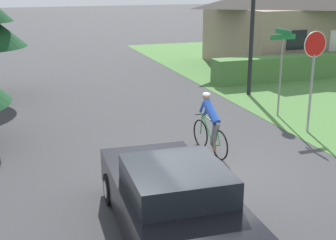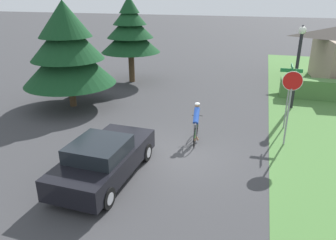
% 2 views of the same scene
% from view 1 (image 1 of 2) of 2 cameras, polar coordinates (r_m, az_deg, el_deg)
% --- Properties ---
extents(ground_plane, '(140.00, 140.00, 0.00)m').
position_cam_1_polar(ground_plane, '(11.09, 5.88, -6.62)').
color(ground_plane, '#38383A').
extents(cottage_house, '(9.84, 7.00, 4.65)m').
position_cam_1_polar(cottage_house, '(26.78, 15.75, 11.75)').
color(cottage_house, gray).
rests_on(cottage_house, ground).
extents(hedge_row, '(11.63, 0.90, 1.08)m').
position_cam_1_polar(hedge_row, '(23.18, 19.02, 6.38)').
color(hedge_row, '#4C7A3D').
rests_on(hedge_row, ground).
extents(sedan_left_lane, '(2.06, 4.40, 1.40)m').
position_cam_1_polar(sedan_left_lane, '(8.32, 0.51, -9.75)').
color(sedan_left_lane, black).
rests_on(sedan_left_lane, ground).
extents(cyclist, '(0.44, 1.78, 1.59)m').
position_cam_1_polar(cyclist, '(12.19, 5.20, -0.64)').
color(cyclist, black).
rests_on(cyclist, ground).
extents(stop_sign, '(0.74, 0.07, 2.99)m').
position_cam_1_polar(stop_sign, '(14.12, 17.32, 6.81)').
color(stop_sign, gray).
rests_on(stop_sign, ground).
extents(street_lamp, '(0.38, 0.38, 4.21)m').
position_cam_1_polar(street_lamp, '(18.29, 10.22, 11.29)').
color(street_lamp, black).
rests_on(street_lamp, ground).
extents(street_name_sign, '(0.90, 0.90, 2.86)m').
position_cam_1_polar(street_name_sign, '(15.63, 13.69, 7.43)').
color(street_name_sign, gray).
rests_on(street_name_sign, ground).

